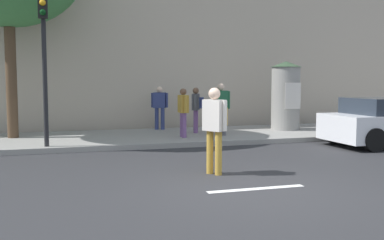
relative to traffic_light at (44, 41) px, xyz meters
The scene contains 11 objects.
ground_plane 6.97m from the traffic_light, 55.79° to the right, with size 80.00×80.00×0.00m, color #2B2B2D.
sidewalk_curb 4.87m from the traffic_light, 26.33° to the left, with size 36.00×4.00×0.15m, color gray.
lane_markings 6.96m from the traffic_light, 55.79° to the right, with size 25.80×0.16×0.01m.
building_backdrop 7.85m from the traffic_light, 62.23° to the left, with size 36.00×5.00×9.36m, color #B7A893.
traffic_light is the anchor object (origin of this frame).
poster_column 8.44m from the traffic_light, 13.96° to the left, with size 1.10×1.10×2.41m.
pedestrian_in_red_top 5.39m from the traffic_light, 49.38° to the right, with size 0.51×0.54×1.74m.
pedestrian_in_light_jacket 5.46m from the traffic_light, 22.66° to the left, with size 0.49×0.60×1.50m.
pedestrian_with_bag 5.62m from the traffic_light, 10.91° to the left, with size 0.61×0.27×1.65m.
pedestrian_with_backpack 5.38m from the traffic_light, 41.35° to the left, with size 0.57×0.49×1.53m.
pedestrian_near_pole 4.50m from the traffic_light, 13.14° to the left, with size 0.24×0.61×1.50m.
Camera 1 is at (-3.31, -7.04, 1.88)m, focal length 42.12 mm.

